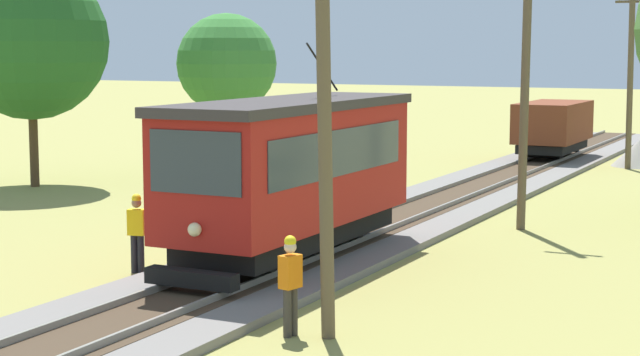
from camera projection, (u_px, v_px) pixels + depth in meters
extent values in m
cube|color=maroon|center=(292.00, 166.00, 23.99)|extent=(2.50, 8.00, 2.60)
cube|color=#383333|center=(291.00, 104.00, 23.82)|extent=(2.60, 8.32, 0.22)
cube|color=black|center=(292.00, 234.00, 24.19)|extent=(2.10, 7.04, 0.44)
cube|color=#2D3842|center=(195.00, 163.00, 20.36)|extent=(2.10, 0.03, 1.25)
cube|color=#2D3842|center=(341.00, 152.00, 23.39)|extent=(0.02, 6.72, 1.04)
sphere|color=#F4EAB2|center=(195.00, 230.00, 20.49)|extent=(0.28, 0.28, 0.28)
cylinder|color=black|center=(322.00, 67.00, 25.14)|extent=(0.05, 1.67, 1.19)
cube|color=black|center=(191.00, 278.00, 20.48)|extent=(2.00, 0.36, 0.32)
cylinder|color=black|center=(242.00, 250.00, 22.20)|extent=(1.54, 0.80, 0.80)
cylinder|color=black|center=(334.00, 219.00, 26.18)|extent=(1.54, 0.80, 0.80)
cube|color=brown|center=(553.00, 122.00, 45.81)|extent=(2.40, 5.20, 1.70)
cube|color=black|center=(553.00, 146.00, 45.95)|extent=(2.02, 4.78, 0.38)
cylinder|color=black|center=(544.00, 149.00, 44.56)|extent=(1.54, 0.76, 0.76)
cylinder|color=black|center=(561.00, 143.00, 47.33)|extent=(1.54, 0.76, 0.76)
cylinder|color=brown|center=(325.00, 134.00, 17.53)|extent=(0.24, 0.53, 7.12)
cylinder|color=brown|center=(525.00, 80.00, 28.49)|extent=(0.24, 0.45, 8.24)
cylinder|color=brown|center=(630.00, 75.00, 42.68)|extent=(0.24, 0.58, 7.79)
cube|color=brown|center=(633.00, 1.00, 42.31)|extent=(1.40, 0.10, 0.10)
cone|color=#9E998E|center=(640.00, 153.00, 44.21)|extent=(2.40, 2.40, 1.18)
cylinder|color=#38332D|center=(287.00, 313.00, 18.09)|extent=(0.15, 0.15, 0.86)
cylinder|color=#38332D|center=(293.00, 311.00, 18.21)|extent=(0.15, 0.15, 0.86)
cube|color=orange|center=(290.00, 271.00, 18.06)|extent=(0.32, 0.43, 0.58)
sphere|color=beige|center=(290.00, 247.00, 18.00)|extent=(0.22, 0.22, 0.22)
sphere|color=yellow|center=(290.00, 241.00, 17.99)|extent=(0.21, 0.21, 0.21)
cylinder|color=black|center=(141.00, 254.00, 23.25)|extent=(0.15, 0.15, 0.86)
cylinder|color=black|center=(134.00, 254.00, 23.29)|extent=(0.15, 0.15, 0.86)
cube|color=yellow|center=(137.00, 222.00, 23.18)|extent=(0.43, 0.32, 0.58)
sphere|color=#936B51|center=(136.00, 203.00, 23.13)|extent=(0.22, 0.22, 0.22)
sphere|color=yellow|center=(136.00, 198.00, 23.11)|extent=(0.21, 0.21, 0.21)
cylinder|color=#4C3823|center=(227.00, 138.00, 41.13)|extent=(0.32, 0.32, 2.91)
sphere|color=#387A33|center=(227.00, 63.00, 40.77)|extent=(3.91, 3.91, 3.91)
cylinder|color=#4C3823|center=(34.00, 144.00, 37.65)|extent=(0.32, 0.32, 3.12)
sphere|color=#235B23|center=(30.00, 41.00, 37.20)|extent=(5.59, 5.59, 5.59)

